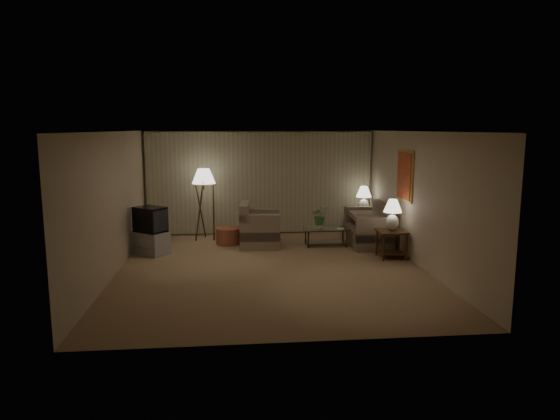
% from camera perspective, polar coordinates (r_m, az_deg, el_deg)
% --- Properties ---
extents(ground, '(7.00, 7.00, 0.00)m').
position_cam_1_polar(ground, '(10.01, -1.06, -6.68)').
color(ground, '#A4805A').
rests_on(ground, ground).
extents(room_shell, '(6.04, 7.02, 2.72)m').
position_cam_1_polar(room_shell, '(11.18, -1.59, 4.12)').
color(room_shell, '#C1B294').
rests_on(room_shell, ground).
extents(sofa, '(1.85, 1.07, 0.78)m').
position_cam_1_polar(sofa, '(12.20, 9.99, -2.03)').
color(sofa, gray).
rests_on(sofa, ground).
extents(armchair, '(1.10, 1.06, 0.82)m').
position_cam_1_polar(armchair, '(11.75, -2.29, -2.22)').
color(armchair, gray).
rests_on(armchair, ground).
extents(side_table_near, '(0.59, 0.59, 0.60)m').
position_cam_1_polar(side_table_near, '(10.98, 12.64, -3.23)').
color(side_table_near, '#34200E').
rests_on(side_table_near, ground).
extents(side_table_far, '(0.55, 0.46, 0.60)m').
position_cam_1_polar(side_table_far, '(13.17, 9.48, -1.11)').
color(side_table_far, '#34200E').
rests_on(side_table_far, ground).
extents(table_lamp_near, '(0.39, 0.39, 0.67)m').
position_cam_1_polar(table_lamp_near, '(10.87, 12.74, -0.24)').
color(table_lamp_near, white).
rests_on(table_lamp_near, side_table_near).
extents(table_lamp_far, '(0.40, 0.40, 0.68)m').
position_cam_1_polar(table_lamp_far, '(13.07, 9.55, 1.47)').
color(table_lamp_far, white).
rests_on(table_lamp_far, side_table_far).
extents(coffee_table, '(1.05, 0.57, 0.41)m').
position_cam_1_polar(coffee_table, '(11.89, 5.28, -2.78)').
color(coffee_table, silver).
rests_on(coffee_table, ground).
extents(tv_cabinet, '(1.22, 1.21, 0.50)m').
position_cam_1_polar(tv_cabinet, '(11.45, -14.51, -3.65)').
color(tv_cabinet, '#9B9A9D').
rests_on(tv_cabinet, ground).
extents(crt_tv, '(1.10, 1.10, 0.55)m').
position_cam_1_polar(crt_tv, '(11.35, -14.62, -1.05)').
color(crt_tv, black).
rests_on(crt_tv, tv_cabinet).
extents(floor_lamp, '(0.58, 0.58, 1.78)m').
position_cam_1_polar(floor_lamp, '(12.52, -8.64, 0.81)').
color(floor_lamp, '#34200E').
rests_on(floor_lamp, ground).
extents(ottoman, '(0.71, 0.71, 0.39)m').
position_cam_1_polar(ottoman, '(12.10, -5.91, -2.96)').
color(ottoman, '#A65A38').
rests_on(ottoman, ground).
extents(vase, '(0.17, 0.17, 0.17)m').
position_cam_1_polar(vase, '(11.82, 4.58, -1.73)').
color(vase, white).
rests_on(vase, coffee_table).
extents(flowers, '(0.40, 0.35, 0.44)m').
position_cam_1_polar(flowers, '(11.77, 4.60, -0.29)').
color(flowers, '#457E38').
rests_on(flowers, vase).
extents(book, '(0.18, 0.23, 0.02)m').
position_cam_1_polar(book, '(11.82, 6.57, -2.15)').
color(book, olive).
rests_on(book, coffee_table).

